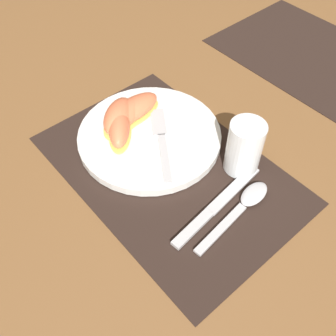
% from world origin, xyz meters
% --- Properties ---
extents(ground_plane, '(3.00, 3.00, 0.00)m').
position_xyz_m(ground_plane, '(0.00, 0.00, 0.00)').
color(ground_plane, brown).
extents(placemat, '(0.47, 0.31, 0.00)m').
position_xyz_m(placemat, '(0.00, 0.00, 0.00)').
color(placemat, black).
rests_on(placemat, ground_plane).
extents(placemat_far, '(0.47, 0.31, 0.00)m').
position_xyz_m(placemat_far, '(-0.02, 0.49, 0.00)').
color(placemat_far, black).
rests_on(placemat_far, ground_plane).
extents(plate, '(0.27, 0.27, 0.02)m').
position_xyz_m(plate, '(-0.08, 0.02, 0.01)').
color(plate, white).
rests_on(plate, placemat).
extents(juice_glass, '(0.06, 0.06, 0.10)m').
position_xyz_m(juice_glass, '(0.08, 0.10, 0.05)').
color(juice_glass, silver).
rests_on(juice_glass, placemat).
extents(knife, '(0.04, 0.22, 0.01)m').
position_xyz_m(knife, '(0.12, 0.00, 0.01)').
color(knife, '#BCBCC1').
rests_on(knife, placemat).
extents(spoon, '(0.04, 0.18, 0.01)m').
position_xyz_m(spoon, '(0.14, 0.05, 0.01)').
color(spoon, '#BCBCC1').
rests_on(spoon, placemat).
extents(fork, '(0.17, 0.12, 0.00)m').
position_xyz_m(fork, '(-0.05, 0.03, 0.02)').
color(fork, '#BCBCC1').
rests_on(fork, plate).
extents(citrus_wedge_0, '(0.06, 0.13, 0.04)m').
position_xyz_m(citrus_wedge_0, '(-0.14, 0.02, 0.04)').
color(citrus_wedge_0, '#F7C656').
rests_on(citrus_wedge_0, plate).
extents(citrus_wedge_1, '(0.08, 0.13, 0.04)m').
position_xyz_m(citrus_wedge_1, '(-0.13, 0.01, 0.04)').
color(citrus_wedge_1, '#F7C656').
rests_on(citrus_wedge_1, plate).
extents(citrus_wedge_2, '(0.10, 0.11, 0.04)m').
position_xyz_m(citrus_wedge_2, '(-0.13, -0.01, 0.04)').
color(citrus_wedge_2, '#F7C656').
rests_on(citrus_wedge_2, plate).
extents(citrus_wedge_3, '(0.11, 0.10, 0.04)m').
position_xyz_m(citrus_wedge_3, '(-0.11, -0.02, 0.04)').
color(citrus_wedge_3, '#F7C656').
rests_on(citrus_wedge_3, plate).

